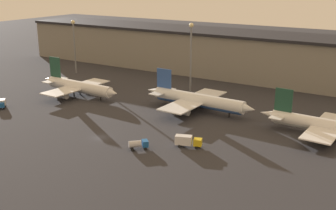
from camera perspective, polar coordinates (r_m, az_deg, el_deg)
ground at (r=123.82m, az=-9.18°, el=-4.37°), size 600.00×600.00×0.00m
terminal_building at (r=198.58m, az=8.67°, el=6.88°), size 230.56×27.98×20.47m
airplane_0 at (r=167.05m, az=-12.02°, el=2.44°), size 39.49×29.33×13.98m
airplane_1 at (r=145.32m, az=3.97°, el=0.66°), size 42.75×32.29×13.17m
airplane_2 at (r=129.31m, az=21.37°, el=-2.81°), size 44.06×27.40×12.64m
service_vehicle_0 at (r=160.00m, az=-21.62°, el=0.20°), size 4.92×4.98×2.93m
service_vehicle_1 at (r=115.19m, az=2.64°, el=-4.86°), size 7.60×4.55×3.22m
service_vehicle_2 at (r=113.99m, az=-4.01°, el=-5.31°), size 5.16×5.19×2.51m
lamp_post_0 at (r=205.55m, az=-12.60°, el=8.61°), size 1.80×1.80×25.06m
lamp_post_1 at (r=167.97m, az=3.13°, el=7.60°), size 1.80×1.80×27.37m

